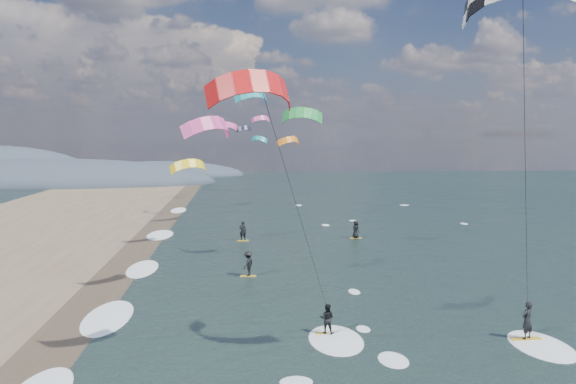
{
  "coord_description": "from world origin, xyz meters",
  "views": [
    {
      "loc": [
        -3.41,
        -15.03,
        9.79
      ],
      "look_at": [
        -1.0,
        12.0,
        7.0
      ],
      "focal_mm": 35.0,
      "sensor_mm": 36.0,
      "label": 1
    }
  ],
  "objects": [
    {
      "name": "wet_sand_strip",
      "position": [
        -12.0,
        10.0,
        0.0
      ],
      "size": [
        3.0,
        240.0,
        0.0
      ],
      "primitive_type": "cube",
      "color": "#382D23",
      "rests_on": "ground"
    },
    {
      "name": "coastal_hills",
      "position": [
        -44.84,
        107.86,
        0.0
      ],
      "size": [
        80.0,
        41.0,
        15.0
      ],
      "color": "#3D4756",
      "rests_on": "ground"
    },
    {
      "name": "kitesurfer_near_a",
      "position": [
        7.05,
        4.84,
        12.21
      ],
      "size": [
        7.98,
        9.37,
        15.89
      ],
      "color": "gold",
      "rests_on": "ground"
    },
    {
      "name": "kitesurfer_near_b",
      "position": [
        -1.37,
        7.28,
        7.83
      ],
      "size": [
        6.87,
        8.58,
        12.82
      ],
      "color": "gold",
      "rests_on": "ground"
    },
    {
      "name": "far_kitesurfers",
      "position": [
        0.19,
        29.77,
        0.88
      ],
      "size": [
        11.76,
        14.55,
        1.83
      ],
      "color": "gold",
      "rests_on": "ground"
    },
    {
      "name": "bg_kite_field",
      "position": [
        -1.83,
        52.58,
        11.34
      ],
      "size": [
        14.69,
        71.69,
        10.02
      ],
      "color": "#D83F8C",
      "rests_on": "ground"
    },
    {
      "name": "shoreline_surf",
      "position": [
        -10.8,
        14.75,
        0.0
      ],
      "size": [
        2.4,
        79.4,
        0.11
      ],
      "color": "white",
      "rests_on": "ground"
    }
  ]
}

